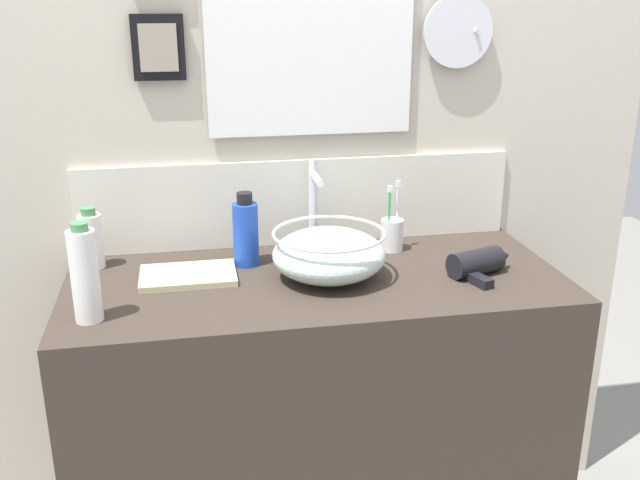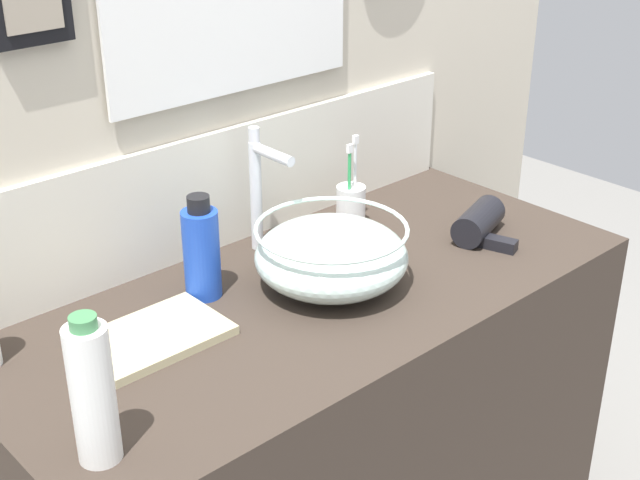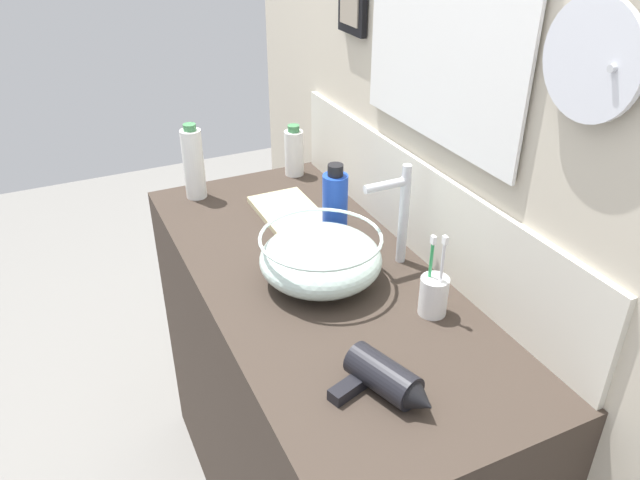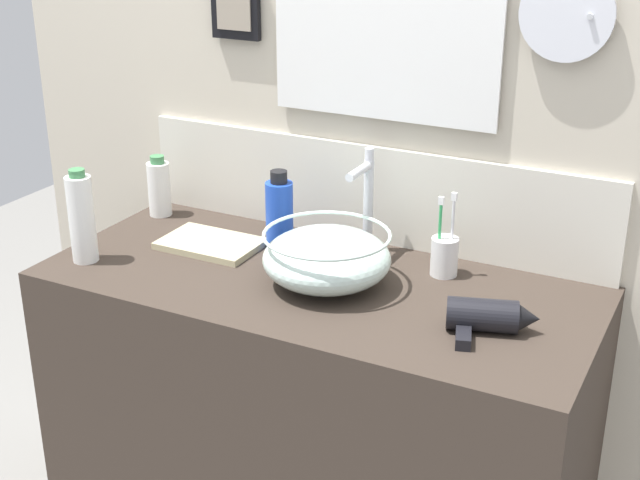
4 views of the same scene
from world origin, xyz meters
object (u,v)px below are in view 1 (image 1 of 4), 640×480
faucet (314,200)px  soap_dispenser (91,240)px  glass_bowl_sink (329,254)px  hand_towel (188,276)px  hair_drier (481,262)px  shampoo_bottle (246,232)px  toothbrush_cup (392,234)px  spray_bottle (85,275)px

faucet → soap_dispenser: bearing=-178.1°
faucet → glass_bowl_sink: bearing=-90.0°
faucet → hand_towel: 0.40m
hair_drier → shampoo_bottle: size_ratio=0.98×
toothbrush_cup → shampoo_bottle: 0.41m
toothbrush_cup → soap_dispenser: bearing=178.7°
toothbrush_cup → hair_drier: bearing=-51.6°
glass_bowl_sink → toothbrush_cup: 0.27m
soap_dispenser → shampoo_bottle: bearing=-7.6°
shampoo_bottle → toothbrush_cup: bearing=4.8°
soap_dispenser → hand_towel: size_ratio=0.68×
faucet → hair_drier: faucet is taller
faucet → soap_dispenser: (-0.59, -0.02, -0.07)m
soap_dispenser → faucet: bearing=1.9°
shampoo_bottle → soap_dispenser: shampoo_bottle is taller
glass_bowl_sink → spray_bottle: bearing=-166.0°
glass_bowl_sink → soap_dispenser: size_ratio=1.74×
shampoo_bottle → hand_towel: shampoo_bottle is taller
faucet → soap_dispenser: size_ratio=1.57×
shampoo_bottle → hand_towel: (-0.15, -0.07, -0.08)m
spray_bottle → hand_towel: bearing=43.1°
glass_bowl_sink → soap_dispenser: 0.62m
glass_bowl_sink → spray_bottle: size_ratio=1.26×
hair_drier → toothbrush_cup: bearing=128.4°
hair_drier → soap_dispenser: (-0.98, 0.23, 0.04)m
glass_bowl_sink → shampoo_bottle: (-0.19, 0.13, 0.03)m
hair_drier → shampoo_bottle: shampoo_bottle is taller
hair_drier → shampoo_bottle: (-0.58, 0.18, 0.06)m
hand_towel → shampoo_bottle: bearing=24.8°
toothbrush_cup → hand_towel: toothbrush_cup is taller
faucet → hair_drier: (0.39, -0.25, -0.12)m
glass_bowl_sink → soap_dispenser: soap_dispenser is taller
shampoo_bottle → faucet: bearing=20.4°
shampoo_bottle → spray_bottle: (-0.37, -0.27, 0.02)m
soap_dispenser → spray_bottle: 0.33m
faucet → toothbrush_cup: (0.21, -0.04, -0.10)m
glass_bowl_sink → hair_drier: bearing=-7.2°
soap_dispenser → spray_bottle: spray_bottle is taller
spray_bottle → faucet: bearing=31.5°
faucet → shampoo_bottle: 0.22m
hand_towel → glass_bowl_sink: bearing=-10.1°
spray_bottle → glass_bowl_sink: bearing=14.0°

